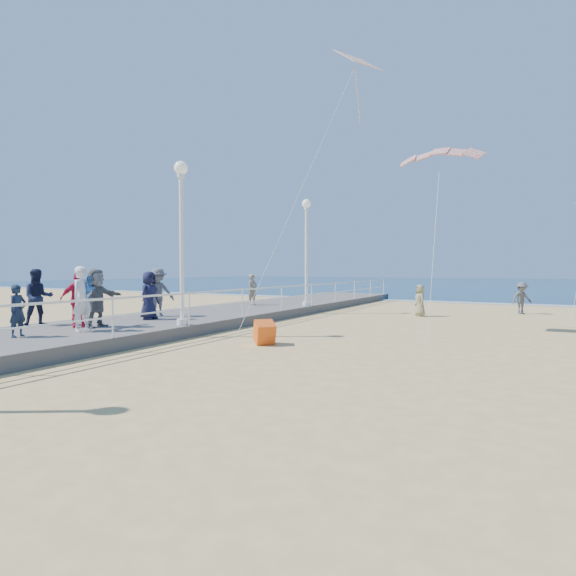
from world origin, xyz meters
The scene contains 21 objects.
ground centered at (0.00, 0.00, 0.00)m, with size 160.00×160.00×0.00m, color #D9B771.
ocean centered at (0.00, 65.00, 0.01)m, with size 160.00×90.00×0.05m, color #0C294A.
surf_line centered at (0.00, 20.50, 0.03)m, with size 160.00×1.20×0.04m, color silver.
boardwalk centered at (-7.50, 0.00, 0.20)m, with size 5.00×44.00×0.40m, color slate.
railing centered at (-5.05, 0.00, 1.25)m, with size 0.05×42.00×0.55m.
lamp_post_mid centered at (-5.35, 0.00, 3.66)m, with size 0.44×0.44×5.32m.
lamp_post_far centered at (-5.35, 9.00, 3.66)m, with size 0.44×0.44×5.32m.
woman_holding_toddler centered at (-6.89, -2.55, 1.36)m, with size 0.70×0.46×1.91m, color white.
toddler_held centered at (-6.74, -2.40, 1.64)m, with size 0.38×0.29×0.78m, color #3673CC.
spectator_0 centered at (-7.40, -4.14, 1.11)m, with size 0.52×0.34×1.42m, color #192438.
spectator_2 centered at (-8.04, 1.60, 1.34)m, with size 1.21×0.70×1.88m, color #5A595F.
spectator_3 centered at (-7.83, -2.03, 1.27)m, with size 1.03×0.43×1.75m, color red.
spectator_4 centered at (-7.55, 0.67, 1.28)m, with size 0.86×0.56×1.75m, color #171834.
spectator_5 centered at (-7.33, -1.73, 1.33)m, with size 1.72×0.55×1.85m, color slate.
spectator_6 centered at (-7.96, 8.06, 1.19)m, with size 0.58×0.38×1.58m, color #85745C.
spectator_7 centered at (-9.37, -2.36, 1.32)m, with size 0.89×0.70×1.84m, color #191F38.
beach_walker_a centered at (4.12, 14.03, 0.80)m, with size 1.03×0.59×1.59m, color #505255.
beach_walker_c centered at (-0.04, 10.47, 0.75)m, with size 0.73×0.48×1.50m, color #817E59.
box_kite centered at (-2.21, 0.05, 0.30)m, with size 0.55×0.55×0.60m, color red.
kite_parafoil centered at (1.79, 5.02, 6.26)m, with size 2.83×0.90×0.30m, color red, non-canonical shape.
kite_diamond_redwhite centered at (-1.21, 5.02, 10.00)m, with size 1.44×1.44×0.02m, color orange.
Camera 1 is at (4.80, -11.10, 2.22)m, focal length 28.00 mm.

